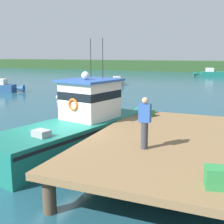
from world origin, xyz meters
name	(u,v)px	position (x,y,z in m)	size (l,w,h in m)	color
ground_plane	(62,154)	(0.00, 0.00, 0.00)	(200.00, 200.00, 0.00)	#1E4C5B
dock	(178,142)	(4.80, 0.00, 1.07)	(6.00, 9.00, 1.20)	#4C3D2D
main_fishing_boat	(81,125)	(0.33, 1.14, 1.01)	(4.28, 9.96, 4.80)	#196B5B
crate_stack_mid_dock	(147,113)	(2.72, 3.26, 1.36)	(0.60, 0.44, 0.33)	#2D8442
crate_stack_near_edge	(219,178)	(6.30, -3.52, 1.44)	(0.60, 0.44, 0.48)	#2D8442
deckhand_by_the_boat	(145,122)	(4.00, -1.51, 2.06)	(0.36, 0.22, 1.63)	#383842
moored_boat_outer_mooring	(117,82)	(-8.13, 26.91, 0.37)	(2.99, 4.05, 1.08)	#4C4C51
moored_boat_near_channel	(212,74)	(2.65, 46.46, 0.53)	(6.19, 3.02, 1.55)	#196B5B
mooring_buoy_outer	(115,82)	(-9.00, 28.28, 0.18)	(0.37, 0.37, 0.37)	silver
mooring_buoy_spare_mooring	(90,113)	(-2.37, 7.32, 0.20)	(0.40, 0.40, 0.40)	red
mooring_buoy_channel_marker	(58,97)	(-8.37, 12.67, 0.19)	(0.37, 0.37, 0.37)	silver
far_shoreline	(205,66)	(0.00, 62.00, 1.20)	(120.00, 8.00, 2.40)	#284723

